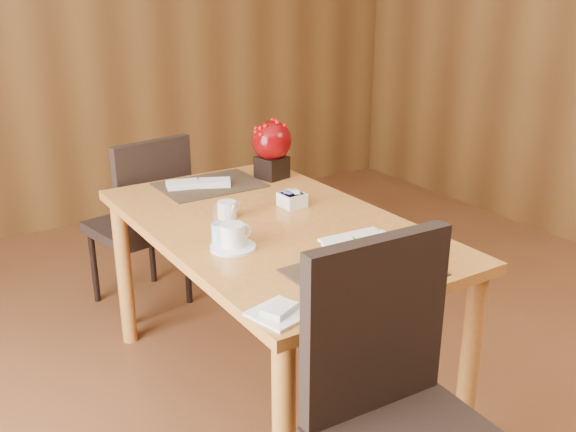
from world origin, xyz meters
TOP-DOWN VIEW (x-y plane):
  - back_wall at (0.00, 3.00)m, footprint 5.00×0.02m
  - dining_table at (0.00, 0.60)m, footprint 0.90×1.50m
  - placemat_near at (0.00, 0.05)m, footprint 0.45×0.33m
  - placemat_far at (0.00, 1.15)m, footprint 0.45×0.33m
  - soup_setting at (-0.00, 0.03)m, footprint 0.27×0.27m
  - coffee_cup at (-0.26, 0.45)m, footprint 0.16×0.16m
  - water_glass at (-0.27, 0.52)m, footprint 0.06×0.06m
  - creamer_jug at (-0.13, 0.73)m, footprint 0.11×0.11m
  - sugar_caddy at (0.16, 0.71)m, footprint 0.10×0.10m
  - berry_decor at (0.30, 1.10)m, footprint 0.18×0.18m
  - napkins_far at (-0.04, 1.15)m, footprint 0.30×0.20m
  - bread_plate at (-0.37, -0.04)m, footprint 0.18×0.18m
  - near_chair at (-0.19, -0.36)m, footprint 0.49×0.49m
  - far_chair at (-0.18, 1.55)m, footprint 0.50×0.50m

SIDE VIEW (x-z plane):
  - far_chair at x=-0.18m, z-range 0.06..0.98m
  - near_chair at x=-0.19m, z-range 0.06..1.07m
  - dining_table at x=0.00m, z-range 0.28..1.03m
  - placemat_near at x=0.00m, z-range 0.75..0.76m
  - placemat_far at x=0.00m, z-range 0.75..0.76m
  - bread_plate at x=-0.37m, z-range 0.75..0.76m
  - napkins_far at x=-0.04m, z-range 0.76..0.78m
  - sugar_caddy at x=0.16m, z-range 0.75..0.81m
  - creamer_jug at x=-0.13m, z-range 0.75..0.82m
  - coffee_cup at x=-0.26m, z-range 0.74..0.83m
  - soup_setting at x=0.00m, z-range 0.75..0.85m
  - water_glass at x=-0.27m, z-range 0.75..0.89m
  - berry_decor at x=0.30m, z-range 0.77..1.04m
  - back_wall at x=0.00m, z-range 0.00..2.80m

